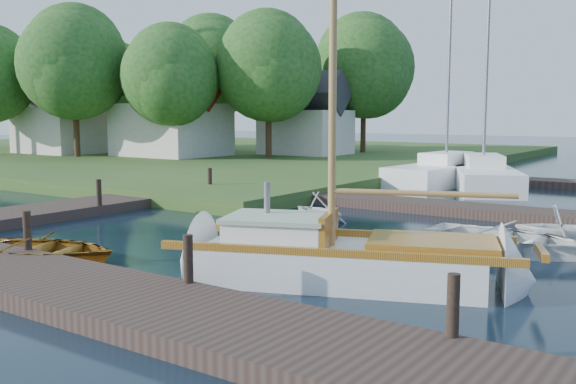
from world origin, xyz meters
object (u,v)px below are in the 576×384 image
Objects in this scene: house_c at (306,122)px; dinghy at (40,245)px; marina_boat_1 at (483,175)px; house_a at (171,116)px; tender_b at (319,207)px; tree_6 at (20,80)px; mooring_post_4 at (99,192)px; tree_5 at (114,83)px; marina_boat_0 at (446,171)px; tender_c at (506,234)px; mooring_post_1 at (27,230)px; tender_d at (560,223)px; tree_1 at (75,63)px; mooring_post_2 at (188,259)px; house_b at (63,118)px; sailboat at (351,264)px; tree_3 at (269,67)px; mooring_post_3 at (453,305)px; tree_4 at (212,67)px; tree_2 at (171,75)px; tree_7 at (364,67)px; mooring_post_5 at (210,179)px.

dinghy is at bearing -67.65° from house_c.
house_a is at bearing 58.97° from marina_boat_1.
tree_6 reaches higher than tender_b.
tree_5 is (-23.00, 20.05, 4.72)m from mooring_post_4.
tender_c is at bearing -147.62° from marina_boat_0.
tender_d is at bearing 44.39° from mooring_post_1.
tender_b is at bearing -169.36° from marina_boat_0.
tree_1 is (-20.98, 16.75, 5.74)m from dinghy.
mooring_post_2 is 0.14× the size of house_b.
mooring_post_1 is 27.11m from house_a.
marina_boat_1 reaches higher than mooring_post_4.
tree_5 is (-33.15, 22.55, 5.07)m from sailboat.
marina_boat_0 is at bearing 69.54° from mooring_post_4.
house_c reaches higher than tender_c.
house_b is at bearing -163.87° from tree_3.
tree_3 is (-7.00, 18.05, 5.11)m from mooring_post_4.
marina_boat_0 is at bearing 85.94° from mooring_post_1.
mooring_post_3 is 0.24× the size of dinghy.
tree_1 reaches higher than mooring_post_2.
house_a is 8.25m from house_b.
tree_6 reaches higher than house_b.
tender_b is (6.39, 2.34, -0.19)m from mooring_post_4.
mooring_post_3 and mooring_post_4 have the same top height.
house_b is at bearing 146.31° from mooring_post_4.
tender_d is at bearing 93.55° from mooring_post_3.
house_c is 8.85m from tree_4.
tender_d reaches higher than tender_c.
mooring_post_2 is 27.64m from tree_2.
tender_c is at bearing -40.99° from tree_3.
tree_4 reaches higher than tender_d.
house_a is (-24.66, 14.17, 2.58)m from tender_c.
marina_boat_1 is at bearing -45.06° from tree_7.
mooring_post_1 is 11.88m from tender_d.
dinghy is 0.90× the size of tender_c.
tree_2 is at bearing 135.67° from mooring_post_2.
tree_2 is 0.89× the size of tree_3.
tree_1 is at bearing -135.34° from house_a.
tree_1 is 0.95× the size of tree_4.
mooring_post_1 is 33.54m from tree_4.
tree_4 reaches higher than house_a.
tree_7 is at bearing 47.54° from marina_boat_0.
tree_1 is at bearing 157.47° from mooring_post_5.
mooring_post_3 is at bearing -38.93° from house_a.
marina_boat_0 is (-3.12, 19.41, -0.13)m from mooring_post_2.
tree_5 is at bearing 78.04° from tender_b.
marina_boat_0 is (-7.62, 19.41, -0.13)m from mooring_post_3.
mooring_post_2 is 0.41× the size of tender_b.
tree_5 is (-16.00, -1.95, 2.84)m from house_c.
mooring_post_4 is at bearing -51.95° from tree_2.
tree_7 reaches higher than tree_6.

